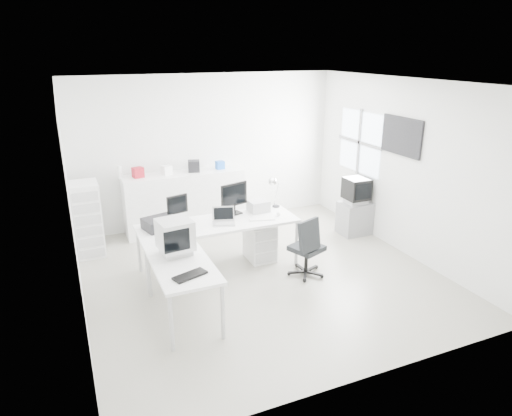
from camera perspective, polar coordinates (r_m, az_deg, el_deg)
name	(u,v)px	position (r m, az deg, el deg)	size (l,w,h in m)	color
floor	(261,275)	(6.92, 0.66, -8.34)	(5.00, 5.00, 0.01)	beige
ceiling	(262,82)	(6.14, 0.76, 15.45)	(5.00, 5.00, 0.01)	white
back_wall	(208,151)	(8.67, -6.04, 7.16)	(5.00, 0.02, 2.80)	silver
left_wall	(71,209)	(5.89, -22.14, -0.10)	(0.02, 5.00, 2.80)	silver
right_wall	(404,168)	(7.72, 18.01, 4.78)	(0.02, 5.00, 2.80)	silver
window	(360,142)	(8.57, 12.84, 8.01)	(0.02, 1.20, 1.10)	white
wall_picture	(402,136)	(7.67, 17.74, 8.56)	(0.04, 0.90, 0.60)	black
main_desk	(219,245)	(7.00, -4.64, -4.66)	(2.40, 0.80, 0.75)	white
side_desk	(183,289)	(5.85, -9.12, -10.00)	(0.70, 1.40, 0.75)	white
drawer_pedestal	(260,241)	(7.30, 0.47, -4.18)	(0.40, 0.50, 0.60)	white
inkjet_printer	(160,223)	(6.73, -11.89, -1.87)	(0.45, 0.35, 0.16)	black
lcd_monitor_small	(178,209)	(6.88, -9.78, -0.13)	(0.33, 0.19, 0.41)	black
lcd_monitor_large	(234,199)	(7.11, -2.75, 1.13)	(0.48, 0.19, 0.50)	black
laptop	(224,217)	(6.75, -4.08, -1.12)	(0.34, 0.35, 0.23)	#B7B7BA
white_keyboard	(262,219)	(6.94, 0.76, -1.39)	(0.39, 0.12, 0.02)	white
white_mouse	(278,214)	(7.10, 2.81, -0.74)	(0.06, 0.06, 0.06)	white
laser_printer	(258,206)	(7.27, 0.30, 0.26)	(0.31, 0.26, 0.18)	#B3B3B3
desk_lamp	(276,194)	(7.44, 2.53, 1.74)	(0.15, 0.15, 0.44)	silver
crt_monitor	(175,239)	(5.81, -10.05, -3.83)	(0.36, 0.36, 0.42)	#B7B7BA
black_keyboard	(190,275)	(5.32, -8.26, -8.33)	(0.40, 0.16, 0.03)	black
office_chair	(307,245)	(6.77, 6.37, -4.65)	(0.55, 0.55, 0.95)	#25272A
tv_cabinet	(354,218)	(8.49, 12.19, -1.24)	(0.54, 0.44, 0.59)	gray
crt_tv	(356,191)	(8.33, 12.44, 2.10)	(0.50, 0.48, 0.45)	black
sideboard	(185,201)	(8.51, -8.88, 0.83)	(2.19, 0.55, 1.09)	white
clutter_box_a	(138,172)	(8.18, -14.54, 4.32)	(0.18, 0.16, 0.18)	maroon
clutter_box_b	(167,170)	(8.27, -11.11, 4.67)	(0.16, 0.14, 0.16)	white
clutter_box_c	(194,166)	(8.37, -7.78, 5.21)	(0.21, 0.19, 0.21)	black
clutter_box_d	(220,165)	(8.52, -4.52, 5.38)	(0.15, 0.13, 0.15)	blue
clutter_bottle	(120,172)	(8.18, -16.67, 4.28)	(0.07, 0.07, 0.22)	white
filing_cabinet	(88,219)	(7.83, -20.31, -1.33)	(0.43, 0.51, 1.23)	white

